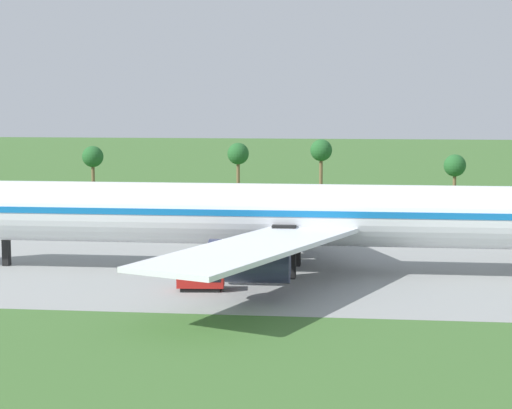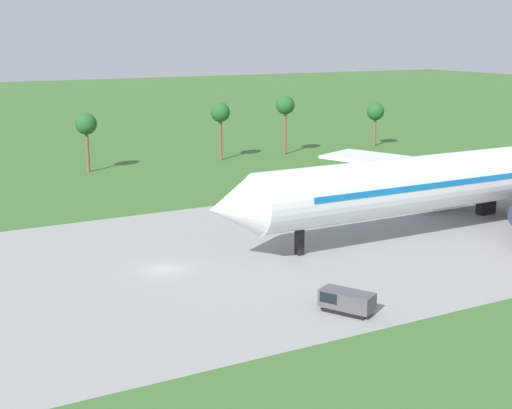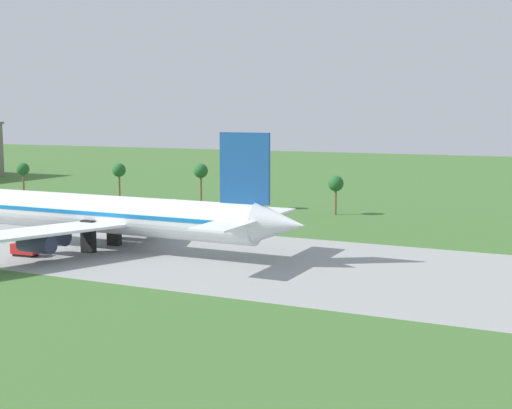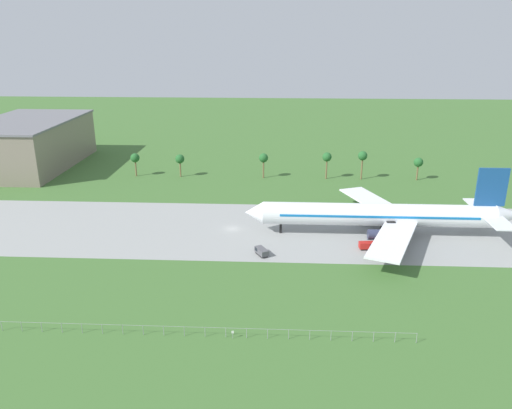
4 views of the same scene
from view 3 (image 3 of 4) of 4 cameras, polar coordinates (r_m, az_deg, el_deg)
name	(u,v)px [view 3 (image 3 of 4)]	position (r m, az deg, el deg)	size (l,w,h in m)	color
jet_airliner	(94,214)	(125.03, -12.84, -0.71)	(78.19, 59.07, 20.19)	white
baggage_tug	(26,249)	(121.67, -17.92, -3.44)	(4.57, 2.39, 2.05)	black
palm_tree_row	(140,172)	(187.52, -9.28, 2.58)	(114.99, 3.60, 11.29)	brown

